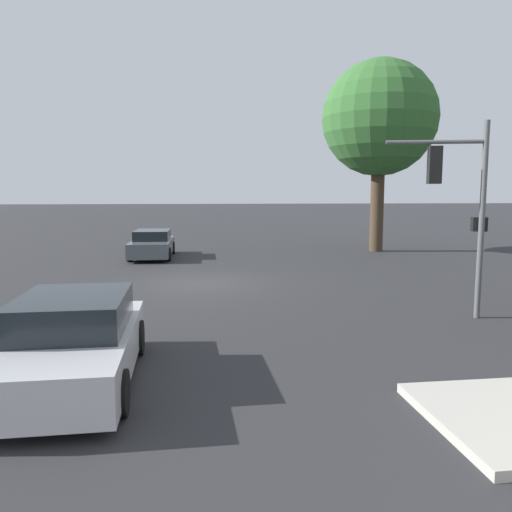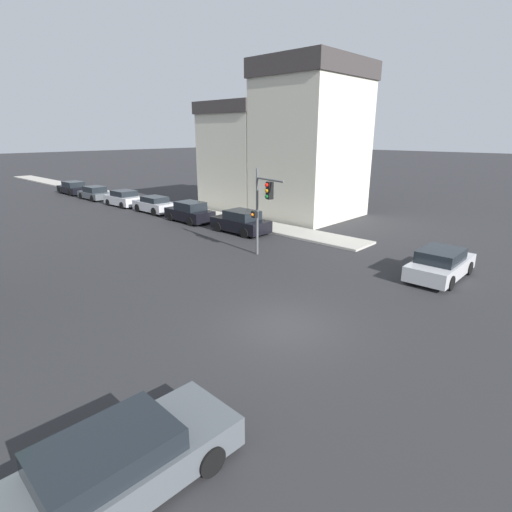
% 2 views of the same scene
% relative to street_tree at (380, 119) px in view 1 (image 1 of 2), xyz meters
% --- Properties ---
extents(ground_plane, '(300.00, 300.00, 0.00)m').
position_rel_street_tree_xyz_m(ground_plane, '(8.65, -9.72, -6.99)').
color(ground_plane, '#28282B').
extents(street_tree, '(6.03, 6.03, 10.06)m').
position_rel_street_tree_xyz_m(street_tree, '(0.00, 0.00, 0.00)').
color(street_tree, '#423323').
rests_on(street_tree, ground_plane).
extents(traffic_signal, '(0.67, 2.53, 4.81)m').
position_rel_street_tree_xyz_m(traffic_signal, '(14.28, -3.51, -3.87)').
color(traffic_signal, '#515456').
rests_on(traffic_signal, ground_plane).
extents(crossing_car_0, '(4.84, 2.07, 1.32)m').
position_rel_street_tree_xyz_m(crossing_car_0, '(1.08, -11.82, -6.36)').
color(crossing_car_0, '#4C5156').
rests_on(crossing_car_0, ground_plane).
extents(crossing_car_1, '(4.40, 2.06, 1.42)m').
position_rel_street_tree_xyz_m(crossing_car_1, '(17.60, -11.93, -6.32)').
color(crossing_car_1, '#B7B7BC').
rests_on(crossing_car_1, ground_plane).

